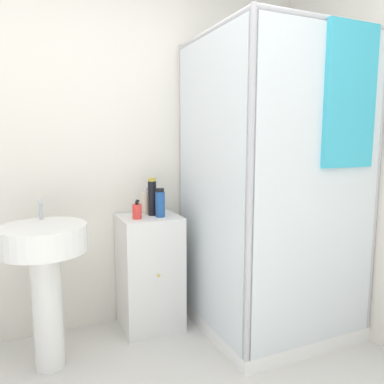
% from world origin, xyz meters
% --- Properties ---
extents(wall_back, '(6.40, 0.06, 2.50)m').
position_xyz_m(wall_back, '(0.00, 1.70, 1.25)').
color(wall_back, silver).
rests_on(wall_back, ground_plane).
extents(shower_enclosure, '(0.97, 1.00, 2.00)m').
position_xyz_m(shower_enclosure, '(1.13, 1.09, 0.54)').
color(shower_enclosure, white).
rests_on(shower_enclosure, ground_plane).
extents(vanity_cabinet, '(0.41, 0.39, 0.81)m').
position_xyz_m(vanity_cabinet, '(0.40, 1.48, 0.40)').
color(vanity_cabinet, silver).
rests_on(vanity_cabinet, ground_plane).
extents(sink, '(0.48, 0.48, 0.99)m').
position_xyz_m(sink, '(-0.29, 1.25, 0.62)').
color(sink, white).
rests_on(sink, ground_plane).
extents(soap_dispenser, '(0.06, 0.06, 0.13)m').
position_xyz_m(soap_dispenser, '(0.30, 1.42, 0.86)').
color(soap_dispenser, red).
rests_on(soap_dispenser, vanity_cabinet).
extents(shampoo_bottle_tall_black, '(0.06, 0.06, 0.26)m').
position_xyz_m(shampoo_bottle_tall_black, '(0.43, 1.49, 0.93)').
color(shampoo_bottle_tall_black, black).
rests_on(shampoo_bottle_tall_black, vanity_cabinet).
extents(shampoo_bottle_blue, '(0.06, 0.06, 0.20)m').
position_xyz_m(shampoo_bottle_blue, '(0.46, 1.42, 0.90)').
color(shampoo_bottle_blue, '#1E4C93').
rests_on(shampoo_bottle_blue, vanity_cabinet).
extents(lotion_bottle_white, '(0.06, 0.06, 0.19)m').
position_xyz_m(lotion_bottle_white, '(0.40, 1.57, 0.89)').
color(lotion_bottle_white, beige).
rests_on(lotion_bottle_white, vanity_cabinet).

